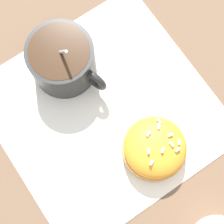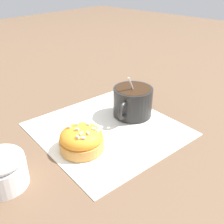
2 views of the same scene
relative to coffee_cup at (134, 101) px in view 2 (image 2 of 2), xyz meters
The scene contains 5 objects.
ground_plane 0.09m from the coffee_cup, ahead, with size 3.00×3.00×0.00m, color brown.
paper_napkin 0.09m from the coffee_cup, ahead, with size 0.33×0.33×0.00m.
coffee_cup is the anchor object (origin of this frame).
frosted_pastry 0.17m from the coffee_cup, ahead, with size 0.09×0.09×0.05m.
sugar_bowl 0.32m from the coffee_cup, ahead, with size 0.08×0.08×0.07m.
Camera 2 is at (0.35, 0.34, 0.32)m, focal length 42.00 mm.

